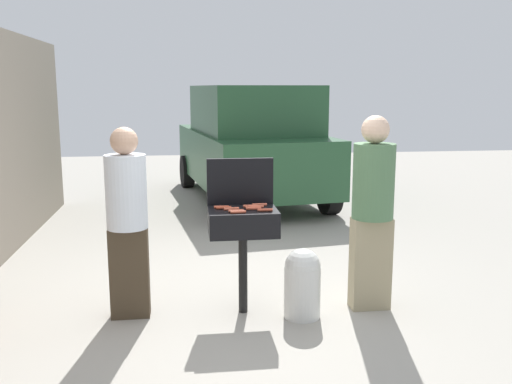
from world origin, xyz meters
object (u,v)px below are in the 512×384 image
(hot_dog_2, at_px, (231,209))
(hot_dog_4, at_px, (253,208))
(hot_dog_0, at_px, (260,205))
(hot_dog_10, at_px, (221,207))
(hot_dog_8, at_px, (256,207))
(propane_tank, at_px, (302,282))
(bbq_grill, at_px, (243,225))
(hot_dog_1, at_px, (236,211))
(parked_minivan, at_px, (251,143))
(hot_dog_6, at_px, (254,209))
(hot_dog_7, at_px, (251,206))
(hot_dog_9, at_px, (224,208))
(hot_dog_5, at_px, (265,210))
(person_right, at_px, (373,206))
(hot_dog_3, at_px, (238,212))
(person_left, at_px, (127,216))

(hot_dog_2, bearing_deg, hot_dog_4, 6.29)
(hot_dog_0, relative_size, hot_dog_10, 1.00)
(hot_dog_8, relative_size, propane_tank, 0.21)
(bbq_grill, xyz_separation_m, hot_dog_4, (0.09, -0.00, 0.16))
(hot_dog_1, bearing_deg, hot_dog_4, 33.90)
(parked_minivan, bearing_deg, hot_dog_6, 75.46)
(hot_dog_7, bearing_deg, hot_dog_9, -170.81)
(hot_dog_7, relative_size, propane_tank, 0.21)
(hot_dog_10, bearing_deg, hot_dog_5, -24.92)
(hot_dog_0, distance_m, hot_dog_6, 0.17)
(hot_dog_0, distance_m, hot_dog_5, 0.22)
(hot_dog_6, bearing_deg, hot_dog_5, -37.93)
(person_right, bearing_deg, propane_tank, 23.27)
(hot_dog_6, height_order, propane_tank, hot_dog_6)
(hot_dog_9, relative_size, person_right, 0.07)
(hot_dog_0, distance_m, hot_dog_9, 0.34)
(hot_dog_6, bearing_deg, hot_dog_1, -155.76)
(hot_dog_4, bearing_deg, hot_dog_7, 101.29)
(hot_dog_3, xyz_separation_m, hot_dog_10, (-0.13, 0.22, 0.00))
(hot_dog_8, distance_m, parked_minivan, 5.13)
(hot_dog_8, relative_size, parked_minivan, 0.03)
(hot_dog_8, distance_m, person_right, 1.04)
(hot_dog_4, distance_m, person_right, 1.07)
(hot_dog_7, relative_size, hot_dog_10, 1.00)
(hot_dog_2, bearing_deg, hot_dog_5, -16.62)
(hot_dog_5, distance_m, parked_minivan, 5.26)
(hot_dog_6, relative_size, person_left, 0.08)
(hot_dog_5, bearing_deg, hot_dog_7, 121.05)
(propane_tank, xyz_separation_m, parked_minivan, (0.18, 5.30, 0.70))
(bbq_grill, relative_size, hot_dog_9, 7.25)
(parked_minivan, bearing_deg, person_right, 87.22)
(hot_dog_6, xyz_separation_m, propane_tank, (0.41, -0.14, -0.63))
(hot_dog_3, distance_m, hot_dog_10, 0.25)
(hot_dog_1, height_order, person_right, person_right)
(hot_dog_5, bearing_deg, parked_minivan, 84.58)
(hot_dog_3, bearing_deg, propane_tank, -1.55)
(person_right, bearing_deg, hot_dog_4, 9.79)
(hot_dog_1, bearing_deg, hot_dog_7, 50.48)
(hot_dog_2, relative_size, hot_dog_8, 1.00)
(hot_dog_8, height_order, hot_dog_10, same)
(hot_dog_7, distance_m, propane_tank, 0.80)
(hot_dog_6, distance_m, hot_dog_10, 0.29)
(hot_dog_6, height_order, hot_dog_10, same)
(hot_dog_2, bearing_deg, hot_dog_3, -71.43)
(hot_dog_5, distance_m, hot_dog_8, 0.15)
(hot_dog_9, height_order, person_right, person_right)
(hot_dog_3, bearing_deg, person_right, 5.44)
(hot_dog_7, bearing_deg, person_left, -178.34)
(hot_dog_1, xyz_separation_m, person_right, (1.22, 0.07, -0.01))
(hot_dog_4, distance_m, hot_dog_10, 0.28)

